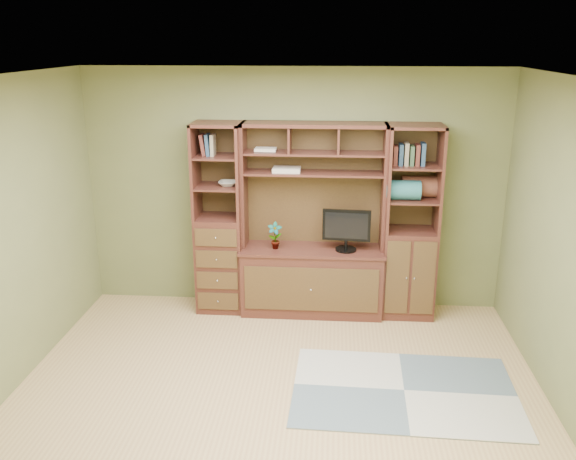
# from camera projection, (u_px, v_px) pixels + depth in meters

# --- Properties ---
(room) EXTENTS (4.60, 4.10, 2.64)m
(room) POSITION_uv_depth(u_px,v_px,m) (276.00, 252.00, 4.68)
(room) COLOR tan
(room) RESTS_ON ground
(center_hutch) EXTENTS (1.54, 0.53, 2.05)m
(center_hutch) POSITION_uv_depth(u_px,v_px,m) (313.00, 222.00, 6.40)
(center_hutch) COLOR #482119
(center_hutch) RESTS_ON ground
(left_tower) EXTENTS (0.50, 0.45, 2.05)m
(left_tower) POSITION_uv_depth(u_px,v_px,m) (219.00, 219.00, 6.51)
(left_tower) COLOR #482119
(left_tower) RESTS_ON ground
(right_tower) EXTENTS (0.55, 0.45, 2.05)m
(right_tower) POSITION_uv_depth(u_px,v_px,m) (411.00, 223.00, 6.36)
(right_tower) COLOR #482119
(right_tower) RESTS_ON ground
(rug) EXTENTS (1.92, 1.31, 0.01)m
(rug) POSITION_uv_depth(u_px,v_px,m) (404.00, 391.00, 5.18)
(rug) COLOR gray
(rug) RESTS_ON ground
(monitor) EXTENTS (0.52, 0.26, 0.61)m
(monitor) POSITION_uv_depth(u_px,v_px,m) (347.00, 223.00, 6.34)
(monitor) COLOR black
(monitor) RESTS_ON center_hutch
(orchid) EXTENTS (0.15, 0.10, 0.29)m
(orchid) POSITION_uv_depth(u_px,v_px,m) (275.00, 236.00, 6.44)
(orchid) COLOR #A13F36
(orchid) RESTS_ON center_hutch
(magazines) EXTENTS (0.29, 0.21, 0.04)m
(magazines) POSITION_uv_depth(u_px,v_px,m) (287.00, 170.00, 6.34)
(magazines) COLOR beige
(magazines) RESTS_ON center_hutch
(bowl) EXTENTS (0.20, 0.20, 0.05)m
(bowl) POSITION_uv_depth(u_px,v_px,m) (228.00, 184.00, 6.39)
(bowl) COLOR beige
(bowl) RESTS_ON left_tower
(blanket_teal) EXTENTS (0.35, 0.20, 0.20)m
(blanket_teal) POSITION_uv_depth(u_px,v_px,m) (403.00, 190.00, 6.21)
(blanket_teal) COLOR #296A6E
(blanket_teal) RESTS_ON right_tower
(blanket_red) EXTENTS (0.39, 0.22, 0.22)m
(blanket_red) POSITION_uv_depth(u_px,v_px,m) (421.00, 187.00, 6.32)
(blanket_red) COLOR brown
(blanket_red) RESTS_ON right_tower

